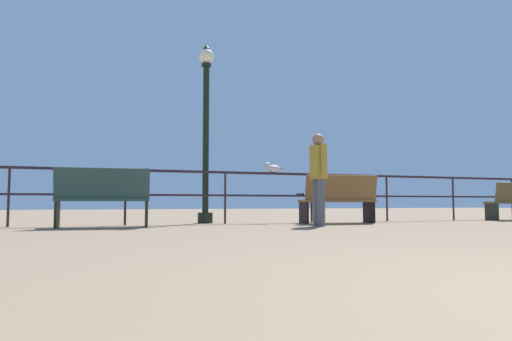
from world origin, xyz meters
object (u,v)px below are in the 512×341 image
Objects in this scene: bench_near_left at (103,195)px; bench_near_right at (339,197)px; person_at_railing at (319,173)px; lamppost_center at (206,125)px; seagull_on_rail at (272,168)px.

bench_near_left is 0.99× the size of bench_near_right.
person_at_railing is at bearing -136.57° from bench_near_right.
lamppost_center is 2.76m from person_at_railing.
bench_near_left is 3.56m from seagull_on_rail.
bench_near_left is at bearing -168.44° from seagull_on_rail.
bench_near_right is 1.37m from person_at_railing.
lamppost_center reaches higher than bench_near_left.
bench_near_right is 3.17m from lamppost_center.
bench_near_right is at bearing -30.49° from seagull_on_rail.
seagull_on_rail is (1.37, -0.34, -0.90)m from lamppost_center.
seagull_on_rail is at bearing 149.51° from bench_near_right.
lamppost_center is at bearing 26.73° from bench_near_left.
seagull_on_rail reaches higher than bench_near_left.
lamppost_center reaches higher than person_at_railing.
person_at_railing is 1.63m from seagull_on_rail.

